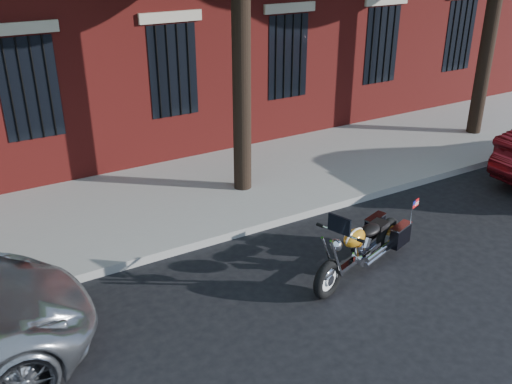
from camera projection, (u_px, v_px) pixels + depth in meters
ground at (303, 264)px, 9.39m from camera, size 120.00×120.00×0.00m
curb at (260, 226)px, 10.44m from camera, size 40.00×0.16×0.15m
sidewalk at (214, 189)px, 11.90m from camera, size 40.00×3.60×0.15m
motorcycle at (365, 247)px, 9.04m from camera, size 2.49×1.18×1.26m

